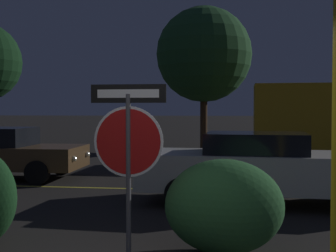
# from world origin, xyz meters

# --- Properties ---
(road_center_stripe) EXTENTS (36.04, 0.12, 0.01)m
(road_center_stripe) POSITION_xyz_m (0.00, 6.66, 0.00)
(road_center_stripe) COLOR gold
(road_center_stripe) RESTS_ON ground_plane
(stop_sign) EXTENTS (0.91, 0.06, 2.14)m
(stop_sign) POSITION_xyz_m (-0.46, 1.52, 1.49)
(stop_sign) COLOR #4C4C51
(stop_sign) RESTS_ON ground_plane
(hedge_bush_2) EXTENTS (1.52, 1.01, 1.22)m
(hedge_bush_2) POSITION_xyz_m (0.67, 2.03, 0.61)
(hedge_bush_2) COLOR #2D6633
(hedge_bush_2) RESTS_ON ground_plane
(passing_car_1) EXTENTS (4.34, 2.05, 1.36)m
(passing_car_1) POSITION_xyz_m (-5.29, 7.76, 0.69)
(passing_car_1) COLOR brown
(passing_car_1) RESTS_ON ground_plane
(passing_car_2) EXTENTS (4.96, 2.12, 1.39)m
(passing_car_2) POSITION_xyz_m (1.35, 5.31, 0.72)
(passing_car_2) COLOR silver
(passing_car_2) RESTS_ON ground_plane
(tree_2) EXTENTS (4.28, 4.28, 6.45)m
(tree_2) POSITION_xyz_m (-0.50, 17.18, 4.30)
(tree_2) COLOR #422D1E
(tree_2) RESTS_ON ground_plane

